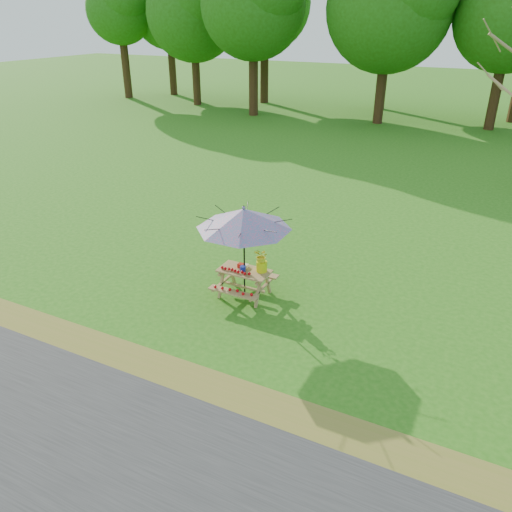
% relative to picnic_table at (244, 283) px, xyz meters
% --- Properties ---
extents(ground, '(120.00, 120.00, 0.00)m').
position_rel_picnic_table_xyz_m(ground, '(0.66, -0.50, -0.33)').
color(ground, '#276C14').
rests_on(ground, ground).
extents(road, '(120.00, 4.00, 0.01)m').
position_rel_picnic_table_xyz_m(road, '(0.66, -5.50, -0.32)').
color(road, '#2E2D30').
rests_on(road, ground).
extents(drygrass_strip, '(120.00, 1.20, 0.01)m').
position_rel_picnic_table_xyz_m(drygrass_strip, '(0.66, -3.30, -0.32)').
color(drygrass_strip, olive).
rests_on(drygrass_strip, ground).
extents(picnic_table, '(1.20, 1.32, 0.67)m').
position_rel_picnic_table_xyz_m(picnic_table, '(0.00, 0.00, 0.00)').
color(picnic_table, '#A87D4C').
rests_on(picnic_table, ground).
extents(patio_umbrella, '(2.81, 2.81, 2.25)m').
position_rel_picnic_table_xyz_m(patio_umbrella, '(0.00, 0.00, 1.62)').
color(patio_umbrella, black).
rests_on(patio_umbrella, ground).
extents(produce_bins, '(0.26, 0.34, 0.13)m').
position_rel_picnic_table_xyz_m(produce_bins, '(-0.06, 0.04, 0.40)').
color(produce_bins, red).
rests_on(produce_bins, picnic_table).
extents(tomatoes_row, '(0.77, 0.13, 0.07)m').
position_rel_picnic_table_xyz_m(tomatoes_row, '(-0.15, -0.18, 0.38)').
color(tomatoes_row, '#C3060C').
rests_on(tomatoes_row, picnic_table).
extents(flower_bucket, '(0.41, 0.38, 0.57)m').
position_rel_picnic_table_xyz_m(flower_bucket, '(0.38, 0.14, 0.65)').
color(flower_bucket, '#DDE40C').
rests_on(flower_bucket, picnic_table).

